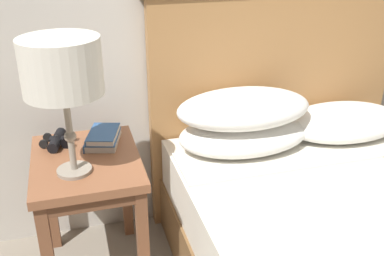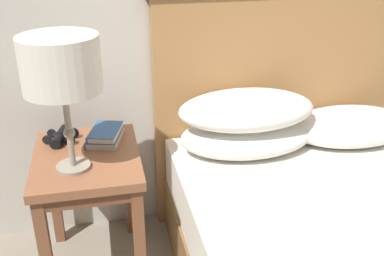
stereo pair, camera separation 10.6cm
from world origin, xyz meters
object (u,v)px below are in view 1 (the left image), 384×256
Objects in this scene: nightstand at (88,178)px; book_stacked_on_top at (103,134)px; book_on_nightstand at (103,140)px; binoculars_pair at (57,140)px; table_lamp at (62,69)px; bed at (357,252)px.

book_stacked_on_top is (0.08, 0.11, 0.13)m from nightstand.
book_on_nightstand is 0.19m from binoculars_pair.
table_lamp is at bearing -121.43° from book_stacked_on_top.
nightstand is 3.49× the size of binoculars_pair.
book_on_nightstand is 0.03m from book_stacked_on_top.
bed reaches higher than book_on_nightstand.
book_stacked_on_top is (0.13, 0.21, -0.36)m from table_lamp.
table_lamp reaches higher than binoculars_pair.
nightstand is 0.22m from binoculars_pair.
binoculars_pair is (-0.06, 0.25, -0.38)m from table_lamp.
binoculars_pair is at bearing 103.00° from table_lamp.
nightstand is 1.09m from bed.
binoculars_pair reaches higher than nightstand.
book_stacked_on_top is at bearing 58.57° from table_lamp.
bed is 1.27m from table_lamp.
binoculars_pair is (-0.18, 0.03, 0.01)m from book_on_nightstand.
book_on_nightstand is at bearing 55.85° from nightstand.
table_lamp reaches higher than nightstand.
book_on_nightstand reaches higher than nightstand.
bed reaches higher than nightstand.
book_stacked_on_top is (0.00, -0.01, 0.03)m from book_on_nightstand.
bed is at bearing -32.31° from binoculars_pair.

